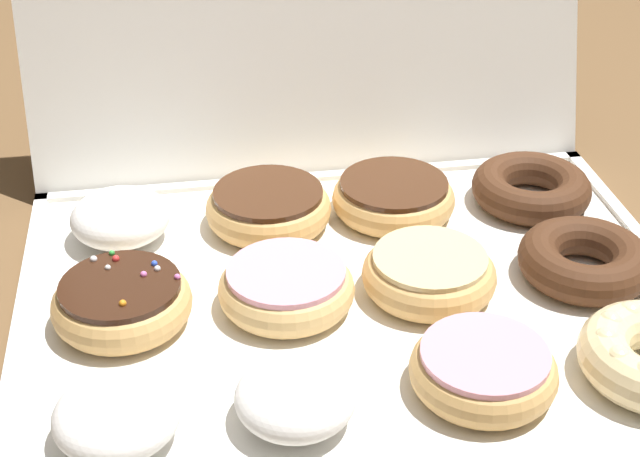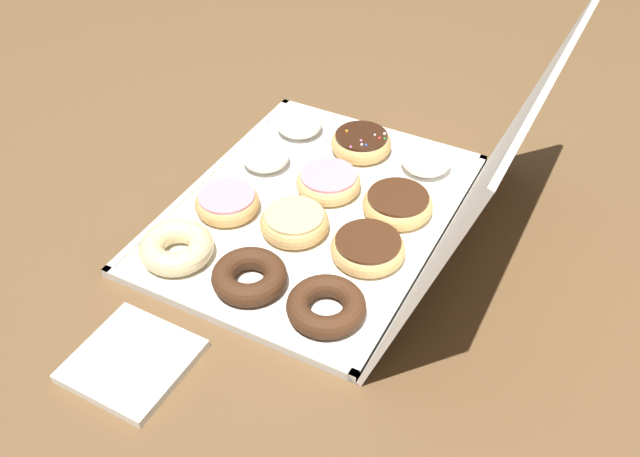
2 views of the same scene
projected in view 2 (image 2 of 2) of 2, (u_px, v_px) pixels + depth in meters
ground_plane at (312, 215)px, 1.18m from camera, size 3.00×3.00×0.00m
donut_box at (312, 212)px, 1.18m from camera, size 0.55×0.42×0.01m
box_lid_open at (489, 172)px, 0.96m from camera, size 0.55×0.13×0.37m
powdered_filled_donut_0 at (299, 124)px, 1.33m from camera, size 0.09×0.09×0.04m
powdered_filled_donut_1 at (265, 157)px, 1.25m from camera, size 0.08×0.08×0.04m
pink_frosted_donut_2 at (227, 202)px, 1.16m from camera, size 0.11×0.11×0.03m
cruller_donut_3 at (176, 247)px, 1.07m from camera, size 0.11×0.11×0.04m
sprinkle_donut_4 at (361, 143)px, 1.29m from camera, size 0.11×0.11×0.04m
pink_frosted_donut_5 at (328, 182)px, 1.20m from camera, size 0.11×0.11×0.04m
glazed_ring_donut_6 at (293, 222)px, 1.12m from camera, size 0.11×0.11×0.04m
chocolate_cake_ring_donut_7 at (252, 277)px, 1.03m from camera, size 0.11×0.11×0.03m
powdered_filled_donut_8 at (426, 160)px, 1.24m from camera, size 0.09×0.09×0.04m
chocolate_frosted_donut_9 at (398, 204)px, 1.15m from camera, size 0.12×0.12×0.04m
chocolate_frosted_donut_10 at (368, 248)px, 1.08m from camera, size 0.12×0.12×0.03m
chocolate_cake_ring_donut_11 at (326, 306)px, 0.99m from camera, size 0.11×0.11×0.03m
napkin_stack at (132, 361)px, 0.94m from camera, size 0.15×0.15×0.01m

